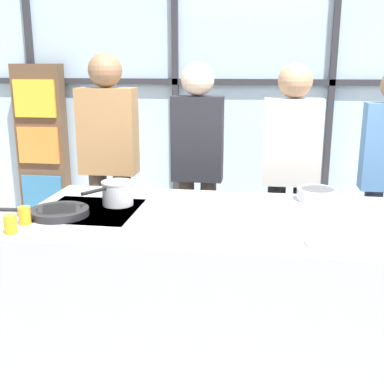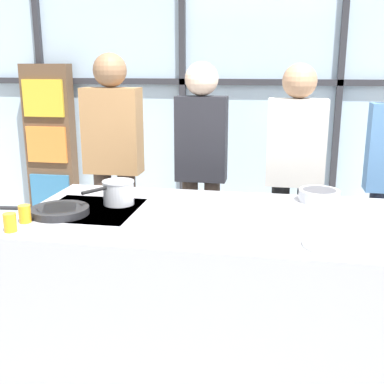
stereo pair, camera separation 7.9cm
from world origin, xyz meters
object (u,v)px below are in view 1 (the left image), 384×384
object	(u,v)px
spectator_center_left	(197,160)
spectator_center_right	(291,166)
juice_glass_far	(25,215)
spectator_far_left	(109,156)
frying_pan	(58,212)
white_plate	(336,244)
mixing_bowl	(317,194)
juice_glass_near	(10,224)
saucepan	(117,192)

from	to	relation	value
spectator_center_left	spectator_center_right	bearing A→B (deg)	-180.00
spectator_center_left	juice_glass_far	xyz separation A→B (m)	(-0.70, -1.32, -0.05)
spectator_far_left	juice_glass_far	size ratio (longest dim) A/B	19.51
spectator_center_right	frying_pan	distance (m)	1.73
spectator_center_left	frying_pan	size ratio (longest dim) A/B	3.07
spectator_far_left	white_plate	xyz separation A→B (m)	(1.52, -1.38, -0.10)
spectator_center_right	mixing_bowl	xyz separation A→B (m)	(0.13, -0.64, -0.03)
juice_glass_near	juice_glass_far	distance (m)	0.14
spectator_center_left	frying_pan	distance (m)	1.31
frying_pan	saucepan	xyz separation A→B (m)	(0.26, 0.25, 0.05)
juice_glass_near	juice_glass_far	size ratio (longest dim) A/B	1.00
spectator_center_left	spectator_center_right	world-z (taller)	spectator_center_left
spectator_far_left	juice_glass_near	size ratio (longest dim) A/B	19.51
juice_glass_near	juice_glass_far	bearing A→B (deg)	90.00
spectator_far_left	spectator_center_left	world-z (taller)	spectator_far_left
spectator_center_left	mixing_bowl	xyz separation A→B (m)	(0.81, -0.64, -0.06)
frying_pan	mixing_bowl	size ratio (longest dim) A/B	2.33
spectator_far_left	saucepan	bearing A→B (deg)	110.94
juice_glass_far	spectator_center_right	bearing A→B (deg)	43.60
mixing_bowl	juice_glass_near	size ratio (longest dim) A/B	2.63
white_plate	juice_glass_near	bearing A→B (deg)	-177.14
spectator_far_left	white_plate	world-z (taller)	spectator_far_left
spectator_far_left	mixing_bowl	bearing A→B (deg)	156.90
spectator_center_left	frying_pan	xyz separation A→B (m)	(-0.59, -1.16, -0.07)
spectator_far_left	spectator_center_left	bearing A→B (deg)	-180.00
saucepan	juice_glass_far	xyz separation A→B (m)	(-0.36, -0.41, -0.03)
spectator_far_left	saucepan	xyz separation A→B (m)	(0.35, -0.91, -0.04)
mixing_bowl	spectator_far_left	bearing A→B (deg)	156.90
spectator_center_right	white_plate	size ratio (longest dim) A/B	6.19
spectator_center_left	mixing_bowl	world-z (taller)	spectator_center_left
white_plate	juice_glass_near	size ratio (longest dim) A/B	3.02
spectator_center_left	white_plate	xyz separation A→B (m)	(0.83, -1.38, -0.09)
spectator_far_left	mixing_bowl	world-z (taller)	spectator_far_left
frying_pan	mixing_bowl	world-z (taller)	mixing_bowl
spectator_far_left	white_plate	bearing A→B (deg)	137.59
spectator_center_right	juice_glass_far	xyz separation A→B (m)	(-1.39, -1.32, -0.02)
spectator_center_right	white_plate	bearing A→B (deg)	95.90
white_plate	juice_glass_far	distance (m)	1.53
juice_glass_far	frying_pan	bearing A→B (deg)	56.03
mixing_bowl	juice_glass_near	world-z (taller)	juice_glass_near
frying_pan	juice_glass_near	distance (m)	0.32
spectator_far_left	frying_pan	bearing A→B (deg)	94.59
juice_glass_near	frying_pan	bearing A→B (deg)	70.26
spectator_center_right	saucepan	world-z (taller)	spectator_center_right
spectator_far_left	juice_glass_near	xyz separation A→B (m)	(-0.01, -1.46, -0.06)
spectator_center_right	juice_glass_near	world-z (taller)	spectator_center_right
juice_glass_near	white_plate	bearing A→B (deg)	2.86
saucepan	spectator_far_left	bearing A→B (deg)	110.94
saucepan	juice_glass_near	distance (m)	0.66
spectator_far_left	saucepan	size ratio (longest dim) A/B	5.83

